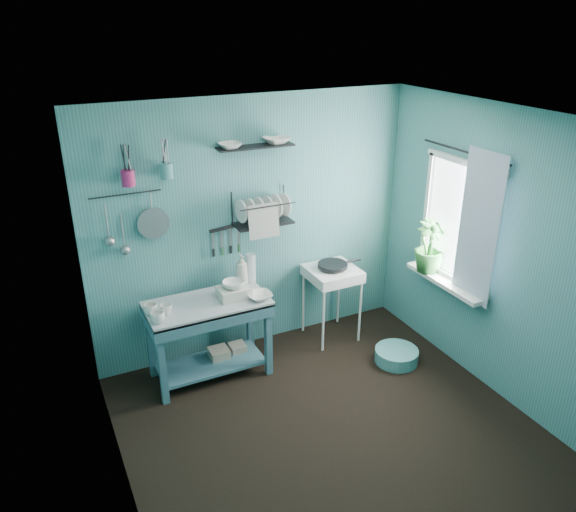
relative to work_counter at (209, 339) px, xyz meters
name	(u,v)px	position (x,y,z in m)	size (l,w,h in m)	color
floor	(328,427)	(0.62, -1.12, -0.39)	(3.20, 3.20, 0.00)	black
ceiling	(338,121)	(0.62, -1.12, 2.11)	(3.20, 3.20, 0.00)	silver
wall_back	(254,228)	(0.62, 0.38, 0.86)	(3.20, 3.20, 0.00)	#3A7678
wall_front	(478,412)	(0.62, -2.62, 0.86)	(3.20, 3.20, 0.00)	#3A7678
wall_left	(110,344)	(-0.98, -1.12, 0.86)	(3.00, 3.00, 0.00)	#3A7678
wall_right	(495,255)	(2.22, -1.12, 0.86)	(3.00, 3.00, 0.00)	#3A7678
work_counter	(209,339)	(0.00, 0.00, 0.00)	(1.09, 0.55, 0.77)	#345E6D
mug_left	(158,317)	(-0.48, -0.16, 0.44)	(0.12, 0.12, 0.10)	silver
mug_mid	(166,310)	(-0.38, -0.06, 0.43)	(0.10, 0.10, 0.09)	silver
mug_right	(151,309)	(-0.50, 0.00, 0.44)	(0.12, 0.12, 0.10)	silver
wash_tub	(234,292)	(0.25, -0.02, 0.44)	(0.28, 0.22, 0.10)	beige
tub_bowl	(233,284)	(0.25, -0.02, 0.52)	(0.20, 0.20, 0.06)	silver
soap_bottle	(242,270)	(0.42, 0.20, 0.54)	(0.12, 0.12, 0.30)	beige
water_bottle	(251,268)	(0.52, 0.22, 0.53)	(0.09, 0.09, 0.28)	silver
counter_bowl	(260,296)	(0.45, -0.15, 0.41)	(0.22, 0.22, 0.05)	silver
hotplate_stand	(331,303)	(1.36, 0.11, 0.00)	(0.49, 0.49, 0.78)	white
frying_pan	(333,265)	(1.36, 0.11, 0.43)	(0.30, 0.30, 0.04)	black
knife_strip	(225,228)	(0.33, 0.35, 0.92)	(0.32, 0.02, 0.03)	black
dish_rack	(263,208)	(0.67, 0.25, 1.10)	(0.55, 0.24, 0.32)	black
upper_shelf	(255,147)	(0.62, 0.28, 1.67)	(0.70, 0.18, 0.01)	black
shelf_bowl_left	(230,144)	(0.38, 0.28, 1.71)	(0.20, 0.20, 0.05)	silver
shelf_bowl_right	(277,149)	(0.83, 0.28, 1.62)	(0.23, 0.23, 0.06)	silver
utensil_cup_magenta	(128,178)	(-0.51, 0.30, 1.52)	(0.11, 0.11, 0.13)	#B4215E
utensil_cup_teal	(166,171)	(-0.19, 0.30, 1.54)	(0.11, 0.11, 0.13)	teal
colander	(153,223)	(-0.33, 0.33, 1.08)	(0.28, 0.28, 0.03)	gray
ladle_outer	(107,222)	(-0.72, 0.34, 1.16)	(0.01, 0.01, 0.30)	gray
ladle_inner	(123,231)	(-0.60, 0.34, 1.05)	(0.01, 0.01, 0.30)	gray
hook_rail	(125,194)	(-0.54, 0.35, 1.37)	(0.01, 0.01, 0.60)	black
window_glass	(459,222)	(2.21, -0.67, 1.01)	(1.10, 1.10, 0.00)	white
windowsill	(444,282)	(2.12, -0.67, 0.42)	(0.16, 0.95, 0.04)	white
curtain	(478,229)	(2.14, -0.97, 1.06)	(1.35, 1.35, 0.00)	silver
curtain_rod	(464,152)	(2.16, -0.67, 1.66)	(0.02, 0.02, 1.05)	black
potted_plant	(429,246)	(2.11, -0.43, 0.70)	(0.29, 0.29, 0.52)	#28652A
storage_tin_large	(219,359)	(0.10, 0.05, -0.28)	(0.18, 0.18, 0.22)	gray
storage_tin_small	(238,353)	(0.30, 0.08, -0.29)	(0.15, 0.15, 0.20)	gray
floor_basin	(396,355)	(1.70, -0.59, -0.32)	(0.42, 0.42, 0.13)	teal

